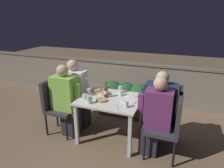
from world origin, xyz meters
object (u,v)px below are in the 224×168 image
chair_right_near (171,123)px  beer_bottle (106,91)px  person_white_polo (76,94)px  person_purple_stripe (155,117)px  chair_left_near (56,102)px  chair_left_far (66,95)px  person_navy_jumper (157,108)px  chair_right_far (171,113)px  person_green_blouse (67,100)px

chair_right_near → beer_bottle: (-1.03, 0.17, 0.25)m
person_white_polo → person_purple_stripe: (1.47, -0.32, -0.01)m
chair_left_near → chair_right_near: (1.88, -0.02, 0.00)m
chair_left_far → person_navy_jumper: person_navy_jumper is taller
chair_left_near → person_purple_stripe: (1.67, -0.02, 0.05)m
chair_right_far → beer_bottle: size_ratio=3.57×
chair_right_far → person_navy_jumper: (-0.21, -0.00, 0.03)m
person_purple_stripe → person_white_polo: bearing=167.5°
person_white_polo → beer_bottle: (0.65, -0.15, 0.19)m
chair_right_far → beer_bottle: 1.05m
person_green_blouse → chair_right_far: person_green_blouse is taller
beer_bottle → chair_right_near: bearing=-9.5°
chair_left_far → beer_bottle: 0.91m
chair_left_far → person_navy_jumper: size_ratio=0.79×
chair_left_near → person_navy_jumper: size_ratio=0.79×
person_green_blouse → person_navy_jumper: (1.44, 0.29, -0.02)m
chair_left_near → chair_left_far: same height
person_white_polo → chair_right_near: size_ratio=1.31×
person_navy_jumper → person_white_polo: bearing=179.2°
chair_right_far → chair_left_near: bearing=-171.3°
chair_left_near → person_navy_jumper: person_navy_jumper is taller
chair_left_near → chair_right_near: bearing=-0.6°
beer_bottle → chair_left_far: bearing=169.9°
person_purple_stripe → person_green_blouse: bearing=179.2°
person_green_blouse → chair_right_far: bearing=9.8°
person_white_polo → chair_right_near: (1.68, -0.32, -0.06)m
chair_right_near → chair_left_near: bearing=179.4°
person_purple_stripe → beer_bottle: 0.86m
chair_left_near → chair_right_far: bearing=8.7°
chair_left_far → person_navy_jumper: bearing=-0.7°
chair_right_near → person_navy_jumper: size_ratio=0.79×
chair_right_far → person_navy_jumper: bearing=-180.0°
person_navy_jumper → person_green_blouse: bearing=-168.8°
chair_right_near → person_green_blouse: bearing=179.3°
chair_right_near → person_purple_stripe: 0.22m
chair_left_near → chair_right_near: 1.88m
chair_left_near → chair_left_far: 0.30m
chair_left_near → chair_left_far: size_ratio=1.00×
person_green_blouse → chair_right_near: person_green_blouse is taller
person_green_blouse → person_purple_stripe: (1.46, -0.02, -0.01)m
chair_left_near → person_purple_stripe: 1.67m
person_white_polo → person_navy_jumper: size_ratio=1.04×
person_white_polo → person_purple_stripe: 1.50m
person_white_polo → beer_bottle: size_ratio=4.69×
person_white_polo → chair_right_far: bearing=-0.7°
person_green_blouse → person_white_polo: person_white_polo is taller
chair_left_far → chair_right_far: same height
person_purple_stripe → person_navy_jumper: 0.31m
person_white_polo → person_green_blouse: bearing=-88.7°
person_green_blouse → chair_left_near: bearing=-180.0°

